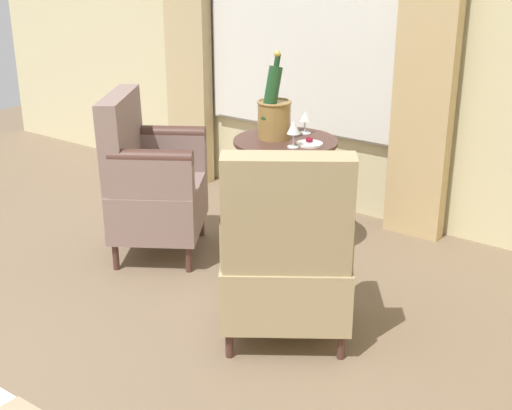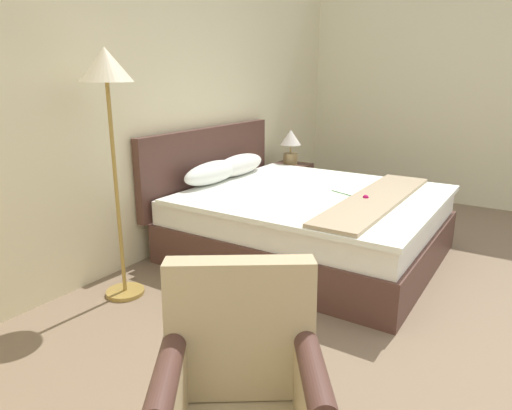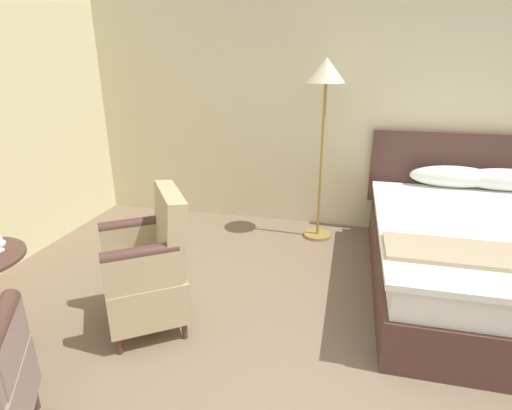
{
  "view_description": "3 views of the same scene",
  "coord_description": "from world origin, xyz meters",
  "px_view_note": "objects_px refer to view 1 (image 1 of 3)",
  "views": [
    {
      "loc": [
        0.73,
        2.55,
        1.78
      ],
      "look_at": [
        -0.97,
        1.31,
        0.97
      ],
      "focal_mm": 50.0,
      "sensor_mm": 36.0,
      "label": 1
    },
    {
      "loc": [
        -2.78,
        0.19,
        1.59
      ],
      "look_at": [
        -0.95,
        1.36,
        0.96
      ],
      "focal_mm": 32.0,
      "sensor_mm": 36.0,
      "label": 2
    },
    {
      "loc": [
        -0.44,
        -1.17,
        1.73
      ],
      "look_at": [
        -1.07,
        1.46,
        0.75
      ],
      "focal_mm": 28.0,
      "sensor_mm": 36.0,
      "label": 3
    }
  ],
  "objects_px": {
    "wine_glass_near_bucket": "(293,128)",
    "champagne_bucket": "(274,113)",
    "side_table_round": "(285,188)",
    "snack_plate": "(309,143)",
    "armchair_by_window": "(286,256)",
    "armchair_facing_bed": "(150,181)",
    "wine_glass_near_edge": "(305,118)"
  },
  "relations": [
    {
      "from": "wine_glass_near_edge",
      "to": "armchair_facing_bed",
      "type": "xyz_separation_m",
      "value": [
        0.64,
        -0.63,
        -0.33
      ]
    },
    {
      "from": "armchair_by_window",
      "to": "snack_plate",
      "type": "bearing_deg",
      "value": -154.12
    },
    {
      "from": "armchair_facing_bed",
      "to": "wine_glass_near_edge",
      "type": "bearing_deg",
      "value": 135.61
    },
    {
      "from": "champagne_bucket",
      "to": "armchair_by_window",
      "type": "relative_size",
      "value": 0.52
    },
    {
      "from": "wine_glass_near_edge",
      "to": "side_table_round",
      "type": "bearing_deg",
      "value": -4.51
    },
    {
      "from": "side_table_round",
      "to": "snack_plate",
      "type": "distance_m",
      "value": 0.34
    },
    {
      "from": "wine_glass_near_bucket",
      "to": "wine_glass_near_edge",
      "type": "relative_size",
      "value": 1.14
    },
    {
      "from": "side_table_round",
      "to": "armchair_by_window",
      "type": "xyz_separation_m",
      "value": [
        0.81,
        0.55,
        0.03
      ]
    },
    {
      "from": "side_table_round",
      "to": "armchair_by_window",
      "type": "distance_m",
      "value": 0.98
    },
    {
      "from": "champagne_bucket",
      "to": "armchair_by_window",
      "type": "height_order",
      "value": "champagne_bucket"
    },
    {
      "from": "champagne_bucket",
      "to": "snack_plate",
      "type": "height_order",
      "value": "champagne_bucket"
    },
    {
      "from": "side_table_round",
      "to": "armchair_facing_bed",
      "type": "distance_m",
      "value": 0.77
    },
    {
      "from": "wine_glass_near_bucket",
      "to": "armchair_facing_bed",
      "type": "height_order",
      "value": "armchair_facing_bed"
    },
    {
      "from": "champagne_bucket",
      "to": "wine_glass_near_bucket",
      "type": "height_order",
      "value": "champagne_bucket"
    },
    {
      "from": "snack_plate",
      "to": "armchair_facing_bed",
      "type": "xyz_separation_m",
      "value": [
        0.46,
        -0.78,
        -0.25
      ]
    },
    {
      "from": "armchair_by_window",
      "to": "armchair_facing_bed",
      "type": "bearing_deg",
      "value": -106.5
    },
    {
      "from": "wine_glass_near_bucket",
      "to": "armchair_by_window",
      "type": "xyz_separation_m",
      "value": [
        0.71,
        0.44,
        -0.37
      ]
    },
    {
      "from": "champagne_bucket",
      "to": "wine_glass_near_bucket",
      "type": "distance_m",
      "value": 0.21
    },
    {
      "from": "wine_glass_near_bucket",
      "to": "armchair_by_window",
      "type": "height_order",
      "value": "armchair_by_window"
    },
    {
      "from": "wine_glass_near_edge",
      "to": "snack_plate",
      "type": "height_order",
      "value": "wine_glass_near_edge"
    },
    {
      "from": "snack_plate",
      "to": "armchair_facing_bed",
      "type": "bearing_deg",
      "value": -59.18
    },
    {
      "from": "wine_glass_near_bucket",
      "to": "wine_glass_near_edge",
      "type": "xyz_separation_m",
      "value": [
        -0.28,
        -0.1,
        -0.01
      ]
    },
    {
      "from": "wine_glass_near_bucket",
      "to": "side_table_round",
      "type": "bearing_deg",
      "value": -130.74
    },
    {
      "from": "champagne_bucket",
      "to": "wine_glass_near_edge",
      "type": "bearing_deg",
      "value": 155.22
    },
    {
      "from": "wine_glass_near_bucket",
      "to": "champagne_bucket",
      "type": "bearing_deg",
      "value": -114.76
    },
    {
      "from": "snack_plate",
      "to": "side_table_round",
      "type": "bearing_deg",
      "value": -91.14
    },
    {
      "from": "champagne_bucket",
      "to": "armchair_facing_bed",
      "type": "xyz_separation_m",
      "value": [
        0.45,
        -0.54,
        -0.39
      ]
    },
    {
      "from": "side_table_round",
      "to": "snack_plate",
      "type": "height_order",
      "value": "snack_plate"
    },
    {
      "from": "side_table_round",
      "to": "snack_plate",
      "type": "bearing_deg",
      "value": 88.86
    },
    {
      "from": "snack_plate",
      "to": "armchair_facing_bed",
      "type": "height_order",
      "value": "armchair_facing_bed"
    },
    {
      "from": "champagne_bucket",
      "to": "wine_glass_near_bucket",
      "type": "bearing_deg",
      "value": 65.24
    },
    {
      "from": "champagne_bucket",
      "to": "side_table_round",
      "type": "bearing_deg",
      "value": 99.6
    }
  ]
}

